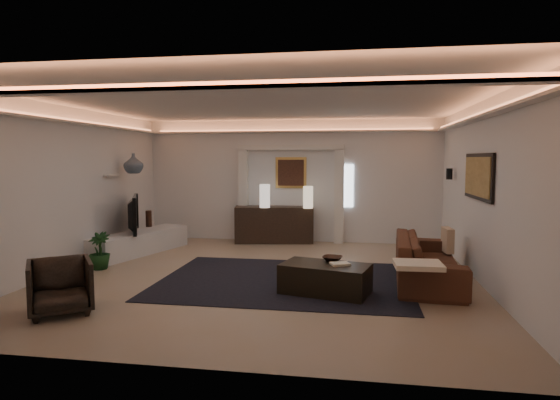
# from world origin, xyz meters

# --- Properties ---
(floor) EXTENTS (7.00, 7.00, 0.00)m
(floor) POSITION_xyz_m (0.00, 0.00, 0.00)
(floor) COLOR gray
(floor) RESTS_ON ground
(ceiling) EXTENTS (7.00, 7.00, 0.00)m
(ceiling) POSITION_xyz_m (0.00, 0.00, 2.90)
(ceiling) COLOR white
(ceiling) RESTS_ON ground
(wall_back) EXTENTS (7.00, 0.00, 7.00)m
(wall_back) POSITION_xyz_m (0.00, 3.50, 1.45)
(wall_back) COLOR white
(wall_back) RESTS_ON ground
(wall_front) EXTENTS (7.00, 0.00, 7.00)m
(wall_front) POSITION_xyz_m (0.00, -3.50, 1.45)
(wall_front) COLOR white
(wall_front) RESTS_ON ground
(wall_left) EXTENTS (0.00, 7.00, 7.00)m
(wall_left) POSITION_xyz_m (-3.50, 0.00, 1.45)
(wall_left) COLOR white
(wall_left) RESTS_ON ground
(wall_right) EXTENTS (0.00, 7.00, 7.00)m
(wall_right) POSITION_xyz_m (3.50, 0.00, 1.45)
(wall_right) COLOR white
(wall_right) RESTS_ON ground
(cove_soffit) EXTENTS (7.00, 7.00, 0.04)m
(cove_soffit) POSITION_xyz_m (0.00, 0.00, 2.62)
(cove_soffit) COLOR silver
(cove_soffit) RESTS_ON ceiling
(daylight_slit) EXTENTS (0.25, 0.03, 1.00)m
(daylight_slit) POSITION_xyz_m (1.35, 3.48, 1.35)
(daylight_slit) COLOR white
(daylight_slit) RESTS_ON wall_back
(area_rug) EXTENTS (4.00, 3.00, 0.01)m
(area_rug) POSITION_xyz_m (0.40, -0.20, 0.01)
(area_rug) COLOR black
(area_rug) RESTS_ON ground
(pilaster_left) EXTENTS (0.22, 0.20, 2.20)m
(pilaster_left) POSITION_xyz_m (-1.15, 3.40, 1.10)
(pilaster_left) COLOR silver
(pilaster_left) RESTS_ON ground
(pilaster_right) EXTENTS (0.22, 0.20, 2.20)m
(pilaster_right) POSITION_xyz_m (1.15, 3.40, 1.10)
(pilaster_right) COLOR silver
(pilaster_right) RESTS_ON ground
(alcove_header) EXTENTS (2.52, 0.20, 0.12)m
(alcove_header) POSITION_xyz_m (0.00, 3.40, 2.25)
(alcove_header) COLOR silver
(alcove_header) RESTS_ON wall_back
(painting_frame) EXTENTS (0.74, 0.04, 0.74)m
(painting_frame) POSITION_xyz_m (0.00, 3.47, 1.65)
(painting_frame) COLOR tan
(painting_frame) RESTS_ON wall_back
(painting_canvas) EXTENTS (0.62, 0.02, 0.62)m
(painting_canvas) POSITION_xyz_m (0.00, 3.44, 1.65)
(painting_canvas) COLOR #4C2D1E
(painting_canvas) RESTS_ON wall_back
(art_panel_frame) EXTENTS (0.04, 1.64, 0.74)m
(art_panel_frame) POSITION_xyz_m (3.47, 0.30, 1.70)
(art_panel_frame) COLOR black
(art_panel_frame) RESTS_ON wall_right
(art_panel_gold) EXTENTS (0.02, 1.50, 0.62)m
(art_panel_gold) POSITION_xyz_m (3.44, 0.30, 1.70)
(art_panel_gold) COLOR tan
(art_panel_gold) RESTS_ON wall_right
(wall_sconce) EXTENTS (0.12, 0.12, 0.22)m
(wall_sconce) POSITION_xyz_m (3.38, 2.20, 1.68)
(wall_sconce) COLOR black
(wall_sconce) RESTS_ON wall_right
(wall_niche) EXTENTS (0.10, 0.55, 0.04)m
(wall_niche) POSITION_xyz_m (-3.44, 1.40, 1.65)
(wall_niche) COLOR silver
(wall_niche) RESTS_ON wall_left
(console) EXTENTS (1.90, 0.85, 0.92)m
(console) POSITION_xyz_m (-0.37, 3.25, 0.40)
(console) COLOR black
(console) RESTS_ON ground
(lamp_left) EXTENTS (0.28, 0.28, 0.54)m
(lamp_left) POSITION_xyz_m (-0.54, 2.96, 1.09)
(lamp_left) COLOR beige
(lamp_left) RESTS_ON console
(lamp_right) EXTENTS (0.27, 0.27, 0.50)m
(lamp_right) POSITION_xyz_m (0.46, 2.96, 1.09)
(lamp_right) COLOR beige
(lamp_right) RESTS_ON console
(media_ledge) EXTENTS (1.28, 2.55, 0.46)m
(media_ledge) POSITION_xyz_m (-2.94, 1.51, 0.23)
(media_ledge) COLOR silver
(media_ledge) RESTS_ON ground
(tv) EXTENTS (1.28, 0.71, 0.76)m
(tv) POSITION_xyz_m (-3.12, 1.44, 0.83)
(tv) COLOR black
(tv) RESTS_ON media_ledge
(figurine) EXTENTS (0.16, 0.16, 0.36)m
(figurine) POSITION_xyz_m (-3.06, 2.24, 0.64)
(figurine) COLOR #3A2317
(figurine) RESTS_ON media_ledge
(ginger_jar) EXTENTS (0.52, 0.52, 0.43)m
(ginger_jar) POSITION_xyz_m (-3.15, 1.75, 1.88)
(ginger_jar) COLOR slate
(ginger_jar) RESTS_ON wall_niche
(plant) EXTENTS (0.38, 0.38, 0.66)m
(plant) POSITION_xyz_m (-3.01, 0.07, 0.33)
(plant) COLOR #133515
(plant) RESTS_ON ground
(sofa) EXTENTS (2.55, 1.15, 0.72)m
(sofa) POSITION_xyz_m (2.70, 0.13, 0.36)
(sofa) COLOR black
(sofa) RESTS_ON ground
(throw_blanket) EXTENTS (0.65, 0.54, 0.07)m
(throw_blanket) POSITION_xyz_m (2.38, -1.14, 0.55)
(throw_blanket) COLOR beige
(throw_blanket) RESTS_ON sofa
(throw_pillow) EXTENTS (0.16, 0.44, 0.43)m
(throw_pillow) POSITION_xyz_m (3.15, 0.96, 0.55)
(throw_pillow) COLOR tan
(throw_pillow) RESTS_ON sofa
(coffee_table) EXTENTS (1.39, 0.98, 0.47)m
(coffee_table) POSITION_xyz_m (1.11, -0.82, 0.21)
(coffee_table) COLOR black
(coffee_table) RESTS_ON ground
(bowl) EXTENTS (0.35, 0.35, 0.07)m
(bowl) POSITION_xyz_m (1.20, -0.58, 0.45)
(bowl) COLOR black
(bowl) RESTS_ON coffee_table
(magazine) EXTENTS (0.32, 0.28, 0.03)m
(magazine) POSITION_xyz_m (1.32, -0.83, 0.42)
(magazine) COLOR #FFEECA
(magazine) RESTS_ON coffee_table
(armchair) EXTENTS (1.06, 1.06, 0.70)m
(armchair) POSITION_xyz_m (-2.20, -2.24, 0.35)
(armchair) COLOR black
(armchair) RESTS_ON ground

